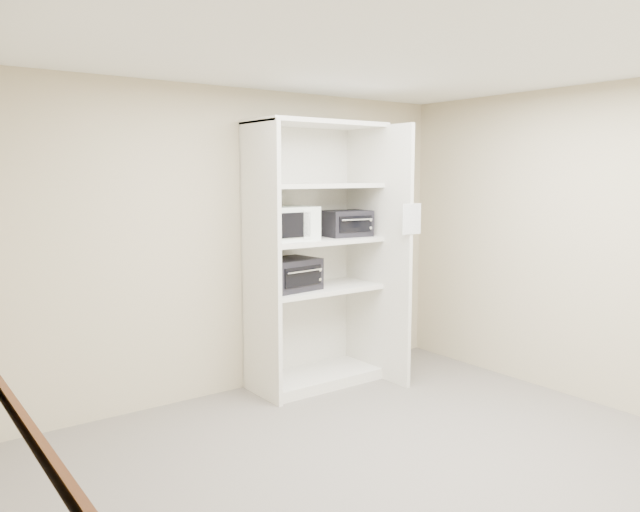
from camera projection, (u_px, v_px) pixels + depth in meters
floor at (391, 469)px, 4.15m from camera, size 4.50×4.00×0.01m
ceiling at (397, 50)px, 3.80m from camera, size 4.50×4.00×0.01m
wall_back at (240, 242)px, 5.58m from camera, size 4.50×0.02×2.70m
wall_left at (6, 315)px, 2.66m from camera, size 0.02×4.00×2.70m
wall_right at (588, 245)px, 5.30m from camera, size 0.02×4.00×2.70m
shelving_unit at (320, 264)px, 5.76m from camera, size 1.24×0.92×2.42m
microwave at (286, 223)px, 5.51m from camera, size 0.51×0.39×0.30m
toaster_oven_upper at (346, 223)px, 5.88m from camera, size 0.45×0.36×0.24m
toaster_oven_lower at (288, 274)px, 5.58m from camera, size 0.55×0.45×0.28m
paper_sign at (412, 219)px, 5.52m from camera, size 0.21×0.01×0.27m
chair_rail at (19, 415)px, 2.73m from camera, size 0.04×3.98×0.08m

